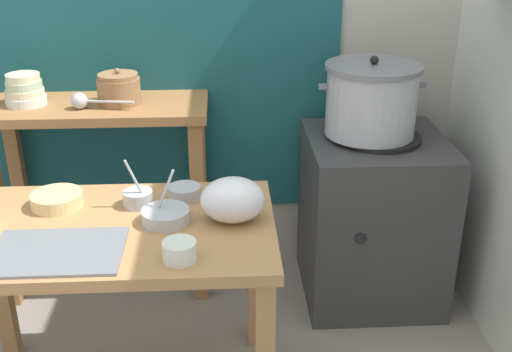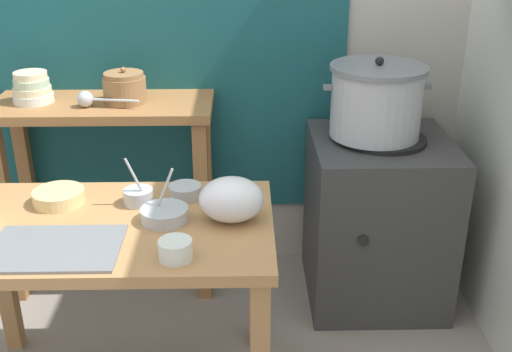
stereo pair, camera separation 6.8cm
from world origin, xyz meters
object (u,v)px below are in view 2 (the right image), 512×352
(stove_block, at_px, (377,219))
(prep_bowl_1, at_px, (175,249))
(back_shelf_table, at_px, (106,150))
(prep_table, at_px, (111,252))
(clay_pot, at_px, (125,88))
(prep_bowl_2, at_px, (59,196))
(steamer_pot, at_px, (376,101))
(plastic_bag, at_px, (231,199))
(prep_bowl_0, at_px, (138,196))
(prep_bowl_6, at_px, (165,214))
(prep_bowl_5, at_px, (185,191))
(ladle, at_px, (88,99))
(serving_tray, at_px, (55,248))
(bowl_stack_enamel, at_px, (32,88))

(stove_block, xyz_separation_m, prep_bowl_1, (-0.80, -0.88, 0.37))
(back_shelf_table, bearing_deg, prep_table, -78.26)
(clay_pot, bearing_deg, prep_bowl_2, -103.14)
(steamer_pot, xyz_separation_m, plastic_bag, (-0.60, -0.65, -0.14))
(prep_bowl_0, relative_size, prep_bowl_6, 1.02)
(prep_table, bearing_deg, clay_pot, 94.08)
(prep_bowl_5, relative_size, prep_bowl_6, 0.66)
(stove_block, relative_size, prep_bowl_2, 4.34)
(steamer_pot, height_order, ladle, steamer_pot)
(back_shelf_table, height_order, prep_bowl_0, same)
(back_shelf_table, height_order, prep_bowl_5, back_shelf_table)
(back_shelf_table, xyz_separation_m, prep_bowl_2, (-0.04, -0.62, 0.07))
(back_shelf_table, xyz_separation_m, steamer_pot, (1.17, -0.11, 0.25))
(prep_table, bearing_deg, steamer_pot, 33.30)
(prep_bowl_5, bearing_deg, stove_block, 29.27)
(ladle, relative_size, serving_tray, 0.67)
(back_shelf_table, distance_m, clay_pot, 0.30)
(bowl_stack_enamel, height_order, prep_bowl_2, bowl_stack_enamel)
(plastic_bag, bearing_deg, bowl_stack_enamel, 138.38)
(plastic_bag, bearing_deg, clay_pot, 121.59)
(prep_bowl_1, bearing_deg, plastic_bag, 56.40)
(prep_table, height_order, serving_tray, serving_tray)
(prep_bowl_5, height_order, prep_bowl_6, prep_bowl_6)
(bowl_stack_enamel, relative_size, prep_bowl_1, 1.67)
(ladle, bearing_deg, plastic_bag, -48.42)
(back_shelf_table, xyz_separation_m, prep_bowl_6, (0.35, -0.76, 0.07))
(bowl_stack_enamel, bearing_deg, serving_tray, -71.10)
(plastic_bag, bearing_deg, prep_table, -177.88)
(steamer_pot, relative_size, prep_bowl_0, 2.50)
(serving_tray, height_order, prep_bowl_6, prep_bowl_6)
(plastic_bag, height_order, prep_bowl_2, plastic_bag)
(back_shelf_table, height_order, prep_bowl_1, back_shelf_table)
(plastic_bag, distance_m, prep_bowl_2, 0.63)
(prep_table, xyz_separation_m, stove_block, (1.05, 0.64, -0.23))
(back_shelf_table, distance_m, plastic_bag, 0.96)
(bowl_stack_enamel, bearing_deg, steamer_pot, -4.63)
(prep_bowl_0, bearing_deg, steamer_pot, 29.28)
(clay_pot, bearing_deg, bowl_stack_enamel, 178.74)
(steamer_pot, relative_size, clay_pot, 2.46)
(prep_table, distance_m, bowl_stack_enamel, 0.97)
(prep_table, relative_size, prep_bowl_0, 6.08)
(prep_table, xyz_separation_m, prep_bowl_6, (0.19, 0.01, 0.14))
(back_shelf_table, relative_size, stove_block, 1.23)
(stove_block, distance_m, clay_pot, 1.26)
(bowl_stack_enamel, relative_size, prep_bowl_2, 0.95)
(serving_tray, relative_size, prep_bowl_2, 2.22)
(prep_bowl_2, height_order, prep_bowl_5, prep_bowl_2)
(bowl_stack_enamel, bearing_deg, prep_bowl_2, -68.04)
(prep_bowl_1, bearing_deg, prep_bowl_6, 103.83)
(ladle, distance_m, prep_bowl_6, 0.82)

